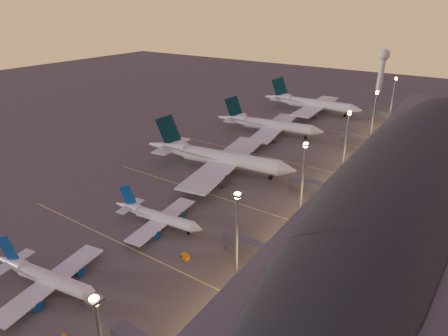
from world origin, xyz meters
TOP-DOWN VIEW (x-y plane):
  - ground at (0.00, 0.00)m, footprint 700.00×700.00m
  - airliner_narrow_south at (-2.25, -28.16)m, footprint 34.21×30.89m
  - airliner_narrow_north at (0.85, 8.68)m, footprint 33.36×29.97m
  - airliner_wide_near at (-8.11, 55.07)m, footprint 68.34×62.96m
  - airliner_wide_mid at (-12.93, 110.39)m, footprint 59.80×55.04m
  - airliner_wide_far at (-10.93, 165.70)m, footprint 65.26×59.32m
  - terminal_building at (61.84, 72.47)m, footprint 56.35×255.00m
  - light_masts at (36.00, 65.00)m, footprint 2.20×217.20m
  - radar_tower at (10.00, 260.00)m, footprint 9.00×9.00m
  - lane_markings at (0.00, 40.00)m, footprint 90.00×180.36m
  - baggage_tug_c at (18.70, 0.43)m, footprint 4.16×3.02m

SIDE VIEW (x-z plane):
  - ground at x=0.00m, z-range 0.00..0.00m
  - lane_markings at x=0.00m, z-range 0.01..0.01m
  - baggage_tug_c at x=18.70m, z-range -0.05..1.11m
  - airliner_narrow_north at x=0.85m, z-range -2.88..9.03m
  - airliner_narrow_south at x=-2.25m, z-range -2.95..9.28m
  - airliner_wide_mid at x=-12.93m, z-range -4.65..14.51m
  - airliner_wide_far at x=-10.93m, z-range -5.07..15.84m
  - airliner_wide_near at x=-8.11m, z-range -5.31..16.59m
  - terminal_building at x=61.84m, z-range 0.05..17.51m
  - light_masts at x=36.00m, z-range 4.60..30.50m
  - radar_tower at x=10.00m, z-range 5.62..38.12m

